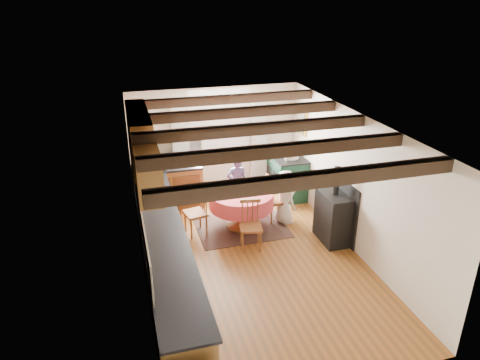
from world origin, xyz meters
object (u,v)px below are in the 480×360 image
object	(u,v)px
cup	(234,183)
chair_right	(277,198)
cast_iron_stove	(334,205)
aga_range	(286,175)
chair_left	(195,212)
dining_table	(241,210)
child_far	(237,184)
chair_near	(251,226)
child_right	(285,197)

from	to	relation	value
cup	chair_right	bearing A→B (deg)	-18.51
cast_iron_stove	aga_range	bearing A→B (deg)	93.09
chair_left	dining_table	bearing A→B (deg)	79.60
child_far	chair_left	bearing A→B (deg)	40.19
dining_table	aga_range	size ratio (longest dim) A/B	1.18
dining_table	chair_left	size ratio (longest dim) A/B	1.33
chair_right	chair_near	bearing A→B (deg)	138.51
chair_near	child_far	bearing A→B (deg)	94.81
cup	chair_near	bearing A→B (deg)	-89.63
dining_table	child_far	world-z (taller)	child_far
chair_left	cup	world-z (taller)	chair_left
dining_table	chair_near	distance (m)	0.77
dining_table	child_far	size ratio (longest dim) A/B	1.04
chair_right	child_right	size ratio (longest dim) A/B	0.88
dining_table	chair_right	distance (m)	0.76
chair_near	child_right	world-z (taller)	child_right
child_far	child_right	world-z (taller)	child_far
dining_table	child_far	xyz separation A→B (m)	(0.12, 0.75, 0.22)
dining_table	cast_iron_stove	distance (m)	1.75
cup	child_right	bearing A→B (deg)	-22.77
dining_table	child_right	world-z (taller)	child_right
child_far	child_right	distance (m)	1.08
dining_table	chair_right	xyz separation A→B (m)	(0.75, 0.09, 0.11)
chair_right	dining_table	bearing A→B (deg)	97.95
aga_range	cup	size ratio (longest dim) A/B	9.55
child_far	child_right	xyz separation A→B (m)	(0.75, -0.78, -0.04)
child_right	aga_range	bearing A→B (deg)	-34.49
chair_right	child_far	xyz separation A→B (m)	(-0.63, 0.66, 0.11)
chair_near	cup	world-z (taller)	chair_near
chair_right	child_far	world-z (taller)	child_far
chair_left	aga_range	distance (m)	2.50
chair_left	chair_right	bearing A→B (deg)	82.41
chair_near	child_right	distance (m)	1.18
aga_range	chair_near	bearing A→B (deg)	-126.32
cast_iron_stove	chair_near	bearing A→B (deg)	174.35
aga_range	cast_iron_stove	world-z (taller)	cast_iron_stove
aga_range	child_right	size ratio (longest dim) A/B	0.95
aga_range	child_far	bearing A→B (deg)	-163.00
chair_near	aga_range	world-z (taller)	aga_range
chair_near	chair_right	bearing A→B (deg)	58.21
dining_table	cup	distance (m)	0.55
dining_table	chair_near	size ratio (longest dim) A/B	1.37
aga_range	chair_left	bearing A→B (deg)	-153.14
dining_table	chair_near	bearing A→B (deg)	-93.48
chair_right	child_far	size ratio (longest dim) A/B	0.81
child_far	dining_table	bearing A→B (deg)	84.20
child_far	aga_range	bearing A→B (deg)	-159.72
chair_near	aga_range	distance (m)	2.35
chair_right	cup	bearing A→B (deg)	72.85
chair_right	aga_range	distance (m)	1.19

